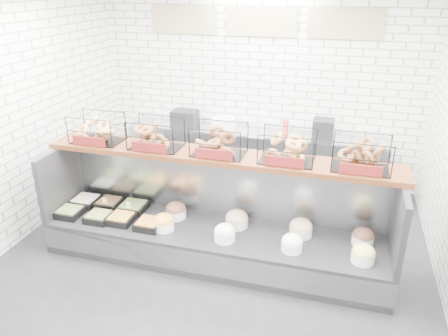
% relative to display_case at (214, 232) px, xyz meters
% --- Properties ---
extents(ground, '(5.50, 5.50, 0.00)m').
position_rel_display_case_xyz_m(ground, '(0.01, -0.34, -0.33)').
color(ground, black).
rests_on(ground, ground).
extents(room_shell, '(5.02, 5.51, 3.01)m').
position_rel_display_case_xyz_m(room_shell, '(0.01, 0.26, 1.73)').
color(room_shell, white).
rests_on(room_shell, ground).
extents(display_case, '(4.00, 0.90, 1.20)m').
position_rel_display_case_xyz_m(display_case, '(0.00, 0.00, 0.00)').
color(display_case, black).
rests_on(display_case, ground).
extents(bagel_shelf, '(4.10, 0.50, 0.40)m').
position_rel_display_case_xyz_m(bagel_shelf, '(0.01, 0.18, 1.05)').
color(bagel_shelf, '#411D0E').
rests_on(bagel_shelf, display_case).
extents(prep_counter, '(4.00, 0.60, 1.20)m').
position_rel_display_case_xyz_m(prep_counter, '(0.00, 2.09, 0.14)').
color(prep_counter, '#93969B').
rests_on(prep_counter, ground).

